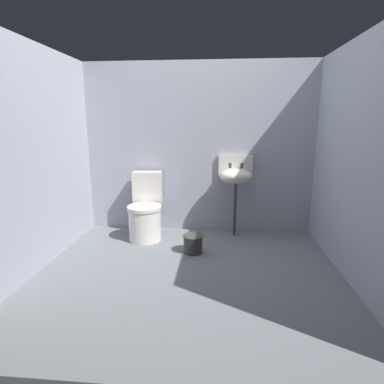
{
  "coord_description": "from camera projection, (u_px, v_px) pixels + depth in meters",
  "views": [
    {
      "loc": [
        0.27,
        -2.74,
        1.39
      ],
      "look_at": [
        0.0,
        0.29,
        0.7
      ],
      "focal_mm": 29.21,
      "sensor_mm": 36.0,
      "label": 1
    }
  ],
  "objects": [
    {
      "name": "ground_plane",
      "position": [
        189.0,
        274.0,
        3.0
      ],
      "size": [
        3.24,
        2.74,
        0.08
      ],
      "primitive_type": "cube",
      "color": "slate"
    },
    {
      "name": "wall_back",
      "position": [
        199.0,
        149.0,
        3.95
      ],
      "size": [
        3.24,
        0.1,
        2.1
      ],
      "primitive_type": "cube",
      "color": "#9A9CAC",
      "rests_on": "ground"
    },
    {
      "name": "wall_left",
      "position": [
        37.0,
        158.0,
        2.99
      ],
      "size": [
        0.1,
        2.54,
        2.1
      ],
      "primitive_type": "cube",
      "color": "#9D9DAE",
      "rests_on": "ground"
    },
    {
      "name": "wall_right",
      "position": [
        357.0,
        161.0,
        2.73
      ],
      "size": [
        0.1,
        2.54,
        2.1
      ],
      "primitive_type": "cube",
      "color": "#959EB2",
      "rests_on": "ground"
    },
    {
      "name": "toilet_near_wall",
      "position": [
        146.0,
        212.0,
        3.77
      ],
      "size": [
        0.43,
        0.62,
        0.78
      ],
      "rotation": [
        0.0,
        0.0,
        3.22
      ],
      "color": "silver",
      "rests_on": "ground"
    },
    {
      "name": "sink",
      "position": [
        236.0,
        175.0,
        3.76
      ],
      "size": [
        0.42,
        0.35,
        0.99
      ],
      "color": "#393636",
      "rests_on": "ground"
    },
    {
      "name": "bucket",
      "position": [
        193.0,
        243.0,
        3.37
      ],
      "size": [
        0.22,
        0.22,
        0.2
      ],
      "color": "#393636",
      "rests_on": "ground"
    }
  ]
}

